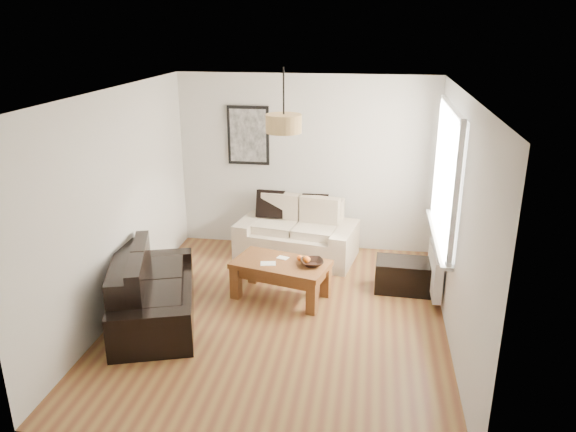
% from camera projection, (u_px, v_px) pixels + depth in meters
% --- Properties ---
extents(floor, '(4.50, 4.50, 0.00)m').
position_uv_depth(floor, '(280.00, 317.00, 6.49)').
color(floor, brown).
rests_on(floor, ground).
extents(ceiling, '(3.80, 4.50, 0.00)m').
position_uv_depth(ceiling, '(279.00, 92.00, 5.62)').
color(ceiling, white).
rests_on(ceiling, floor).
extents(wall_back, '(3.80, 0.04, 2.60)m').
position_uv_depth(wall_back, '(305.00, 164.00, 8.15)').
color(wall_back, silver).
rests_on(wall_back, floor).
extents(wall_front, '(3.80, 0.04, 2.60)m').
position_uv_depth(wall_front, '(226.00, 313.00, 3.96)').
color(wall_front, silver).
rests_on(wall_front, floor).
extents(wall_left, '(0.04, 4.50, 2.60)m').
position_uv_depth(wall_left, '(117.00, 204.00, 6.33)').
color(wall_left, silver).
rests_on(wall_left, floor).
extents(wall_right, '(0.04, 4.50, 2.60)m').
position_uv_depth(wall_right, '(458.00, 222.00, 5.77)').
color(wall_right, silver).
rests_on(wall_right, floor).
extents(window_bay, '(0.14, 1.90, 1.60)m').
position_uv_depth(window_bay, '(448.00, 174.00, 6.42)').
color(window_bay, white).
rests_on(window_bay, wall_right).
extents(radiator, '(0.10, 0.90, 0.52)m').
position_uv_depth(radiator, '(435.00, 269.00, 6.84)').
color(radiator, white).
rests_on(radiator, wall_right).
extents(poster, '(0.62, 0.04, 0.87)m').
position_uv_depth(poster, '(248.00, 135.00, 8.11)').
color(poster, black).
rests_on(poster, wall_back).
extents(pendant_shade, '(0.40, 0.40, 0.20)m').
position_uv_depth(pendant_shade, '(284.00, 123.00, 6.02)').
color(pendant_shade, tan).
rests_on(pendant_shade, ceiling).
extents(loveseat_cream, '(1.81, 1.19, 0.83)m').
position_uv_depth(loveseat_cream, '(297.00, 230.00, 8.01)').
color(loveseat_cream, beige).
rests_on(loveseat_cream, floor).
extents(sofa_leather, '(1.38, 1.96, 0.77)m').
position_uv_depth(sofa_leather, '(154.00, 289.00, 6.33)').
color(sofa_leather, black).
rests_on(sofa_leather, floor).
extents(coffee_table, '(1.29, 0.90, 0.48)m').
position_uv_depth(coffee_table, '(281.00, 279.00, 6.88)').
color(coffee_table, brown).
rests_on(coffee_table, floor).
extents(ottoman, '(0.72, 0.48, 0.40)m').
position_uv_depth(ottoman, '(403.00, 275.00, 7.08)').
color(ottoman, black).
rests_on(ottoman, floor).
extents(cushion_left, '(0.42, 0.15, 0.41)m').
position_uv_depth(cushion_left, '(270.00, 204.00, 8.16)').
color(cushion_left, black).
rests_on(cushion_left, loveseat_cream).
extents(cushion_right, '(0.39, 0.14, 0.38)m').
position_uv_depth(cushion_right, '(315.00, 207.00, 8.07)').
color(cushion_right, black).
rests_on(cushion_right, loveseat_cream).
extents(fruit_bowl, '(0.35, 0.35, 0.07)m').
position_uv_depth(fruit_bowl, '(312.00, 263.00, 6.70)').
color(fruit_bowl, black).
rests_on(fruit_bowl, coffee_table).
extents(orange_a, '(0.08, 0.08, 0.08)m').
position_uv_depth(orange_a, '(307.00, 260.00, 6.78)').
color(orange_a, orange).
rests_on(orange_a, fruit_bowl).
extents(orange_b, '(0.08, 0.08, 0.06)m').
position_uv_depth(orange_b, '(308.00, 259.00, 6.78)').
color(orange_b, orange).
rests_on(orange_b, fruit_bowl).
extents(orange_c, '(0.09, 0.09, 0.07)m').
position_uv_depth(orange_c, '(300.00, 258.00, 6.82)').
color(orange_c, orange).
rests_on(orange_c, fruit_bowl).
extents(papers, '(0.21, 0.16, 0.01)m').
position_uv_depth(papers, '(268.00, 263.00, 6.76)').
color(papers, white).
rests_on(papers, coffee_table).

